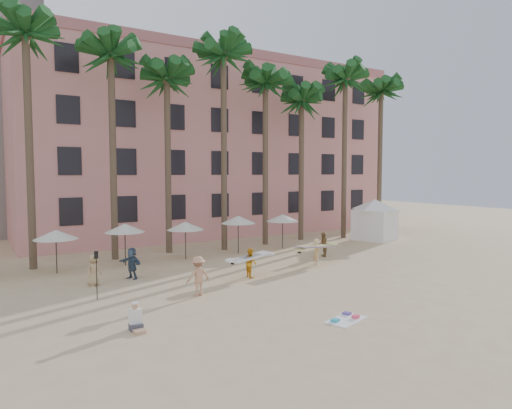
{
  "coord_description": "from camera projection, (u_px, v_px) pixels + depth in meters",
  "views": [
    {
      "loc": [
        -13.01,
        -15.55,
        5.78
      ],
      "look_at": [
        0.49,
        6.0,
        4.0
      ],
      "focal_mm": 32.0,
      "sensor_mm": 36.0,
      "label": 1
    }
  ],
  "objects": [
    {
      "name": "ground",
      "position": [
        318.0,
        302.0,
        20.44
      ],
      "size": [
        120.0,
        120.0,
        0.0
      ],
      "primitive_type": "plane",
      "color": "#D1B789",
      "rests_on": "ground"
    },
    {
      "name": "pink_hotel",
      "position": [
        205.0,
        150.0,
        45.57
      ],
      "size": [
        35.0,
        14.0,
        16.0
      ],
      "primitive_type": "cube",
      "color": "#DC8986",
      "rests_on": "ground"
    },
    {
      "name": "palm_row",
      "position": [
        189.0,
        72.0,
        32.48
      ],
      "size": [
        44.4,
        5.4,
        16.3
      ],
      "color": "brown",
      "rests_on": "ground"
    },
    {
      "name": "umbrella_row",
      "position": [
        156.0,
        226.0,
        29.26
      ],
      "size": [
        22.5,
        2.7,
        2.73
      ],
      "color": "#332B23",
      "rests_on": "ground"
    },
    {
      "name": "cabana",
      "position": [
        375.0,
        216.0,
        39.18
      ],
      "size": [
        5.63,
        5.63,
        3.5
      ],
      "color": "white",
      "rests_on": "ground"
    },
    {
      "name": "beach_towel",
      "position": [
        346.0,
        319.0,
        17.96
      ],
      "size": [
        2.02,
        1.5,
        0.14
      ],
      "color": "white",
      "rests_on": "ground"
    },
    {
      "name": "carrier_yellow",
      "position": [
        316.0,
        250.0,
        28.51
      ],
      "size": [
        3.44,
        1.52,
        1.68
      ],
      "color": "#E3BA7F",
      "rests_on": "ground"
    },
    {
      "name": "carrier_white",
      "position": [
        250.0,
        261.0,
        25.22
      ],
      "size": [
        2.85,
        1.4,
        1.61
      ],
      "color": "orange",
      "rests_on": "ground"
    },
    {
      "name": "beachgoers",
      "position": [
        194.0,
        263.0,
        24.68
      ],
      "size": [
        16.19,
        6.2,
        1.87
      ],
      "color": "#364A5F",
      "rests_on": "ground"
    },
    {
      "name": "paddle",
      "position": [
        96.0,
        269.0,
        20.74
      ],
      "size": [
        0.18,
        0.04,
        2.23
      ],
      "color": "black",
      "rests_on": "ground"
    },
    {
      "name": "seated_man",
      "position": [
        136.0,
        321.0,
        16.7
      ],
      "size": [
        0.45,
        0.78,
        1.02
      ],
      "color": "#3F3F4C",
      "rests_on": "ground"
    }
  ]
}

